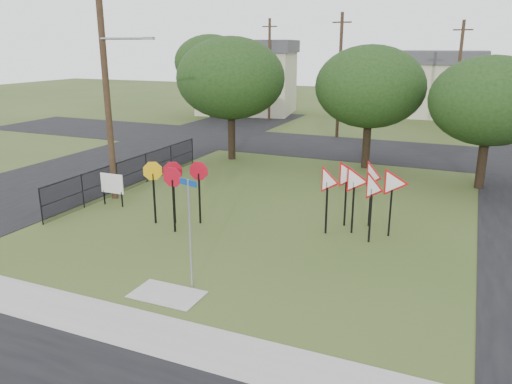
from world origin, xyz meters
TOP-DOWN VIEW (x-y plane):
  - ground at (0.00, 0.00)m, footprint 140.00×140.00m
  - sidewalk at (0.00, -4.20)m, footprint 30.00×1.60m
  - planting_strip at (0.00, -5.40)m, footprint 30.00×0.80m
  - street_left at (-12.00, 10.00)m, footprint 8.00×50.00m
  - street_far at (0.00, 20.00)m, footprint 60.00×8.00m
  - curb_pad at (0.00, -2.40)m, footprint 2.00×1.20m
  - street_name_sign at (0.41, -1.70)m, footprint 0.64×0.22m
  - stop_sign_cluster at (-2.79, 2.55)m, footprint 2.33×1.36m
  - yield_sign_cluster at (3.86, 4.58)m, footprint 3.28×2.41m
  - info_board at (-6.65, 3.56)m, footprint 1.15×0.05m
  - utility_pole_main at (-7.24, 4.50)m, footprint 3.55×0.33m
  - far_pole_a at (-2.00, 24.00)m, footprint 1.40×0.24m
  - far_pole_b at (6.00, 28.00)m, footprint 1.40×0.24m
  - far_pole_c at (-10.00, 30.00)m, footprint 1.40×0.24m
  - fence_run at (-7.60, 6.25)m, footprint 0.05×11.55m
  - house_left at (-14.00, 34.00)m, footprint 10.58×8.88m
  - house_mid at (4.00, 40.00)m, footprint 8.40×8.40m
  - tree_near_left at (-6.00, 14.00)m, footprint 6.40×6.40m
  - tree_near_mid at (2.00, 15.00)m, footprint 6.00×6.00m
  - tree_near_right at (8.00, 13.00)m, footprint 5.60×5.60m
  - tree_far_left at (-16.00, 30.00)m, footprint 6.80×6.80m

SIDE VIEW (x-z plane):
  - ground at x=0.00m, z-range 0.00..0.00m
  - planting_strip at x=0.00m, z-range 0.00..0.02m
  - sidewalk at x=0.00m, z-range 0.00..0.02m
  - street_left at x=-12.00m, z-range 0.00..0.02m
  - street_far at x=0.00m, z-range 0.00..0.02m
  - curb_pad at x=0.00m, z-range 0.00..0.02m
  - fence_run at x=-7.60m, z-range 0.03..1.53m
  - info_board at x=-6.65m, z-range 0.24..1.67m
  - street_name_sign at x=0.41m, z-range 0.22..3.46m
  - stop_sign_cluster at x=-2.79m, z-range 0.60..3.10m
  - yield_sign_cluster at x=3.86m, z-range 0.60..3.21m
  - house_mid at x=4.00m, z-range 0.05..6.25m
  - house_left at x=-14.00m, z-range 0.05..7.25m
  - tree_near_right at x=8.00m, z-range 1.06..7.39m
  - far_pole_b at x=6.00m, z-range 0.10..8.60m
  - tree_near_mid at x=2.00m, z-range 1.14..7.94m
  - far_pole_a at x=-2.00m, z-range 0.10..9.10m
  - far_pole_c at x=-10.00m, z-range 0.10..9.10m
  - tree_near_left at x=-6.00m, z-range 1.22..8.49m
  - tree_far_left at x=-16.00m, z-range 1.31..9.04m
  - utility_pole_main at x=-7.24m, z-range 0.21..10.21m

